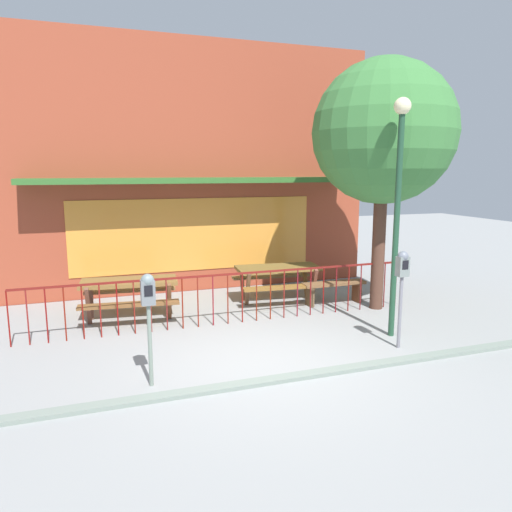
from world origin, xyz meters
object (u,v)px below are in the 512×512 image
(picnic_table_right, at_px, (278,274))
(street_lamp, at_px, (398,185))
(parking_meter_near, at_px, (402,274))
(street_tree, at_px, (384,133))
(picnic_table_left, at_px, (129,288))
(parking_meter_far, at_px, (148,300))
(patio_bench, at_px, (334,288))

(picnic_table_right, xyz_separation_m, street_lamp, (1.03, -2.75, 2.00))
(parking_meter_near, xyz_separation_m, street_tree, (0.94, 2.10, 2.34))
(picnic_table_left, bearing_deg, parking_meter_far, -89.84)
(picnic_table_right, xyz_separation_m, parking_meter_near, (0.80, -3.30, 0.62))
(parking_meter_far, height_order, street_tree, street_tree)
(parking_meter_near, bearing_deg, patio_bench, 84.54)
(patio_bench, relative_size, street_tree, 0.28)
(patio_bench, height_order, street_lamp, street_lamp)
(picnic_table_right, relative_size, street_tree, 0.38)
(street_lamp, bearing_deg, street_tree, 65.64)
(picnic_table_right, distance_m, parking_meter_near, 3.45)
(picnic_table_right, relative_size, street_lamp, 0.48)
(picnic_table_right, bearing_deg, picnic_table_left, -174.98)
(picnic_table_left, height_order, picnic_table_right, same)
(street_lamp, bearing_deg, picnic_table_right, 110.59)
(patio_bench, distance_m, parking_meter_near, 2.84)
(parking_meter_near, xyz_separation_m, parking_meter_far, (-3.97, -0.10, -0.05))
(street_tree, bearing_deg, parking_meter_far, -155.88)
(patio_bench, distance_m, parking_meter_far, 5.13)
(street_tree, bearing_deg, picnic_table_right, 145.41)
(patio_bench, bearing_deg, picnic_table_right, 150.01)
(picnic_table_left, relative_size, picnic_table_right, 1.01)
(picnic_table_right, xyz_separation_m, parking_meter_far, (-3.17, -3.40, 0.57))
(parking_meter_near, distance_m, street_lamp, 1.50)
(picnic_table_left, height_order, parking_meter_near, parking_meter_near)
(picnic_table_right, distance_m, street_lamp, 3.56)
(street_tree, relative_size, street_lamp, 1.25)
(patio_bench, relative_size, street_lamp, 0.35)
(parking_meter_near, distance_m, parking_meter_far, 3.97)
(picnic_table_left, xyz_separation_m, parking_meter_far, (0.01, -3.12, 0.57))
(picnic_table_left, height_order, street_tree, street_tree)
(picnic_table_left, relative_size, street_lamp, 0.48)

